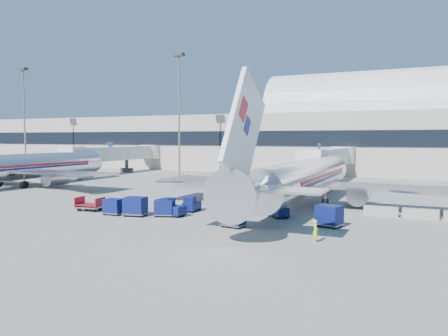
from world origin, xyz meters
The scene contains 20 objects.
ground centered at (0.00, 0.00, 0.00)m, with size 260.00×260.00×0.00m, color gray.
terminal centered at (-13.60, 55.96, 7.52)m, with size 170.00×28.15×21.00m.
airliner_main centered at (10.00, 4.51, 2.93)m, with size 32.00×37.26×12.07m.
airliner_mid centered at (-32.00, 4.51, 2.93)m, with size 32.00×37.26×12.07m.
jetbridge_near centered at (7.60, 30.81, 3.93)m, with size 4.40×27.50×6.25m.
jetbridge_mid centered at (-34.40, 30.81, 3.93)m, with size 4.40×27.50×6.25m.
mast_far_west centered at (-60.00, 30.00, 14.79)m, with size 2.00×1.20×22.60m.
mast_west centered at (-20.00, 30.00, 14.79)m, with size 2.00×1.20×22.60m.
barrier_near centered at (18.00, 2.00, 0.45)m, with size 3.00×0.55×0.90m, color #9E9E96.
barrier_mid centered at (21.30, 2.00, 0.45)m, with size 3.00×0.55×0.90m, color #9E9E96.
tug_lead centered at (0.61, -6.01, 0.74)m, with size 2.65×1.62×1.62m.
tug_right centered at (9.52, -2.44, 0.68)m, with size 2.49×2.37×1.50m.
tug_left centered at (1.05, -3.09, 0.68)m, with size 1.39×2.40×1.49m.
cart_train_a centered at (0.17, -6.53, 0.82)m, with size 2.10×1.86×1.53m.
cart_train_b centered at (-2.33, -7.47, 0.93)m, with size 2.21×1.82×1.75m.
cart_train_c centered at (-4.54, -7.82, 0.80)m, with size 1.80×1.42×1.50m.
cart_solo_near centered at (7.80, -8.27, 0.82)m, with size 1.92×1.57×1.55m.
cart_solo_far centered at (14.69, -4.87, 0.93)m, with size 2.34×2.03×1.75m.
cart_open_red centered at (-8.09, -6.98, 0.47)m, with size 2.65×2.04×0.66m.
ramp_worker centered at (14.90, -10.49, 0.78)m, with size 0.57×0.37×1.56m, color #BFF019.
Camera 1 is at (21.65, -39.80, 7.16)m, focal length 35.00 mm.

